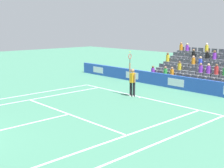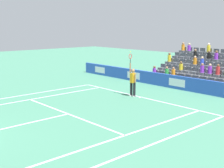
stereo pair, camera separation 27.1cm
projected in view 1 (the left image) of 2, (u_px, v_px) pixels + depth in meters
line_baseline at (141, 97)px, 18.90m from camera, size 10.97×0.10×0.01m
line_service at (69, 114)px, 15.23m from camera, size 8.23×0.10×0.01m
line_centre_service at (8, 128)px, 13.09m from camera, size 0.10×6.40×0.01m
line_singles_sideline_left at (23, 101)px, 17.88m from camera, size 0.10×11.89×0.01m
line_singles_sideline_right at (119, 138)px, 11.96m from camera, size 0.10×11.89×0.01m
line_doubles_sideline_left at (12, 97)px, 18.87m from camera, size 0.10×11.89×0.01m
line_doubles_sideline_right at (145, 148)px, 10.98m from camera, size 0.10×11.89×0.01m
line_centre_mark at (140, 97)px, 18.83m from camera, size 0.10×0.20×0.01m
sponsor_barrier at (177, 82)px, 21.32m from camera, size 21.24×0.22×0.95m
tennis_player at (132, 81)px, 18.91m from camera, size 0.53×0.39×2.85m
stadium_stand at (203, 72)px, 23.64m from camera, size 6.82×4.75×3.05m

